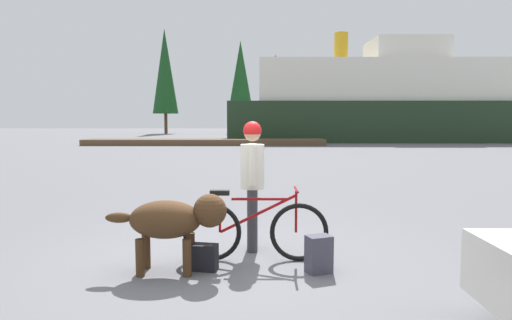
% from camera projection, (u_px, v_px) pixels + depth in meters
% --- Properties ---
extents(ground_plane, '(160.00, 160.00, 0.00)m').
position_uv_depth(ground_plane, '(227.00, 262.00, 5.69)').
color(ground_plane, slate).
extents(bicycle, '(1.83, 0.44, 0.92)m').
position_uv_depth(bicycle, '(254.00, 230.00, 5.69)').
color(bicycle, black).
rests_on(bicycle, ground_plane).
extents(person_cyclist, '(0.32, 0.53, 1.75)m').
position_uv_depth(person_cyclist, '(252.00, 173.00, 6.13)').
color(person_cyclist, '#333338').
rests_on(person_cyclist, ground_plane).
extents(dog, '(1.41, 0.52, 0.92)m').
position_uv_depth(dog, '(174.00, 220.00, 5.25)').
color(dog, '#472D19').
rests_on(dog, ground_plane).
extents(backpack, '(0.33, 0.29, 0.43)m').
position_uv_depth(backpack, '(319.00, 254.00, 5.28)').
color(backpack, '#3F3F4C').
rests_on(backpack, ground_plane).
extents(handbag_pannier, '(0.35, 0.24, 0.31)m').
position_uv_depth(handbag_pannier, '(204.00, 257.00, 5.37)').
color(handbag_pannier, black).
rests_on(handbag_pannier, ground_plane).
extents(dock_pier, '(16.27, 2.15, 0.40)m').
position_uv_depth(dock_pier, '(205.00, 142.00, 31.00)').
color(dock_pier, brown).
rests_on(dock_pier, ground_plane).
extents(ferry_boat, '(23.55, 8.63, 8.69)m').
position_uv_depth(ferry_boat, '(376.00, 103.00, 37.13)').
color(ferry_boat, '#1E331E').
rests_on(ferry_boat, ground_plane).
extents(sailboat_moored, '(8.07, 2.26, 8.61)m').
position_uv_depth(sailboat_moored, '(388.00, 133.00, 42.01)').
color(sailboat_moored, silver).
rests_on(sailboat_moored, ground_plane).
extents(pine_tree_far_left, '(3.02, 3.02, 12.39)m').
position_uv_depth(pine_tree_far_left, '(165.00, 71.00, 53.91)').
color(pine_tree_far_left, '#4C331E').
rests_on(pine_tree_far_left, ground_plane).
extents(pine_tree_center, '(2.87, 2.87, 11.08)m').
position_uv_depth(pine_tree_center, '(241.00, 76.00, 54.59)').
color(pine_tree_center, '#4C331E').
rests_on(pine_tree_center, ground_plane).
extents(pine_tree_far_right, '(3.71, 3.71, 8.46)m').
position_uv_depth(pine_tree_far_right, '(322.00, 88.00, 53.61)').
color(pine_tree_far_right, '#4C331E').
rests_on(pine_tree_far_right, ground_plane).
extents(pine_tree_mid_back, '(3.16, 3.16, 10.54)m').
position_uv_depth(pine_tree_mid_back, '(276.00, 86.00, 62.22)').
color(pine_tree_mid_back, '#4C331E').
rests_on(pine_tree_mid_back, ground_plane).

